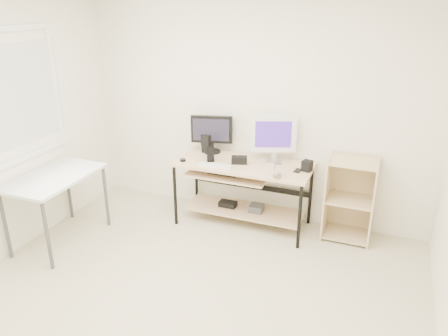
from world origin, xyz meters
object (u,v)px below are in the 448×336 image
shelf_unit (350,198)px  audio_controller (211,154)px  side_table (55,183)px  black_monitor (212,132)px  white_imac (274,135)px  desk (241,180)px

shelf_unit → audio_controller: size_ratio=5.51×
side_table → audio_controller: 1.65m
shelf_unit → black_monitor: (-1.61, 0.03, 0.55)m
shelf_unit → white_imac: white_imac is taller
desk → black_monitor: (-0.43, 0.19, 0.46)m
white_imac → shelf_unit: bearing=-20.0°
side_table → shelf_unit: (2.83, 1.22, -0.22)m
shelf_unit → white_imac: bearing=179.7°
desk → black_monitor: size_ratio=3.16×
desk → audio_controller: (-0.33, -0.09, 0.29)m
black_monitor → audio_controller: black_monitor is taller
white_imac → side_table: bearing=-167.8°
side_table → black_monitor: (1.22, 1.25, 0.33)m
desk → shelf_unit: (1.18, 0.16, -0.09)m
white_imac → black_monitor: bearing=158.0°
black_monitor → white_imac: 0.75m
side_table → black_monitor: bearing=45.8°
desk → audio_controller: audio_controller is taller
shelf_unit → white_imac: size_ratio=1.72×
shelf_unit → black_monitor: black_monitor is taller
black_monitor → white_imac: size_ratio=0.91×
black_monitor → shelf_unit: bearing=-15.9°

